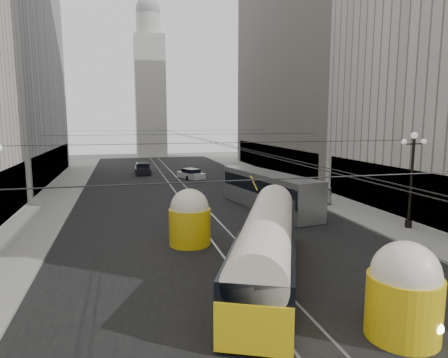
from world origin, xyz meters
TOP-DOWN VIEW (x-y plane):
  - road at (0.00, 32.50)m, footprint 20.00×85.00m
  - sidewalk_left at (-12.00, 36.00)m, footprint 4.00×72.00m
  - sidewalk_right at (12.00, 36.00)m, footprint 4.00×72.00m
  - rail_left at (-0.75, 32.50)m, footprint 0.12×85.00m
  - rail_right at (0.75, 32.50)m, footprint 0.12×85.00m
  - building_right_far at (20.00, 48.00)m, footprint 12.60×32.60m
  - distant_tower at (0.00, 80.00)m, footprint 6.00×6.00m
  - lamppost_right_mid at (12.60, 18.00)m, footprint 1.86×0.44m
  - catenary at (0.12, 31.49)m, footprint 25.00×72.00m
  - streetcar at (0.50, 12.49)m, footprint 7.74×14.28m
  - city_bus at (5.64, 26.16)m, footprint 4.62×12.23m
  - sedan_white_far at (2.37, 44.83)m, footprint 3.15×4.33m
  - sedan_dark_far at (-3.27, 50.86)m, footprint 2.08×4.84m
  - pedestrian_sidewalk_right at (11.03, 25.98)m, footprint 0.85×0.60m

SIDE VIEW (x-z plane):
  - road at x=0.00m, z-range -0.01..0.01m
  - rail_left at x=-0.75m, z-range -0.02..0.02m
  - rail_right at x=0.75m, z-range -0.02..0.02m
  - sidewalk_left at x=-12.00m, z-range 0.00..0.15m
  - sidewalk_right at x=12.00m, z-range 0.00..0.15m
  - sedan_white_far at x=2.37m, z-range -0.06..1.20m
  - sedan_dark_far at x=-3.27m, z-range -0.07..1.45m
  - pedestrian_sidewalk_right at x=11.03m, z-range 0.15..1.76m
  - streetcar at x=0.50m, z-range -0.04..3.35m
  - city_bus at x=5.64m, z-range 0.14..3.17m
  - lamppost_right_mid at x=12.60m, z-range 0.56..6.93m
  - catenary at x=0.12m, z-range 5.77..6.00m
  - distant_tower at x=0.00m, z-range -0.71..30.65m
  - building_right_far at x=20.00m, z-range 0.01..32.61m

